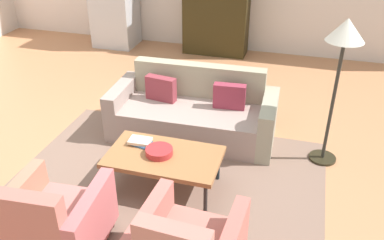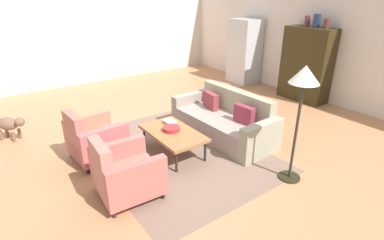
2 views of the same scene
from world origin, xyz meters
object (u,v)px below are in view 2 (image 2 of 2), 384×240
object	(u,v)px
book_stack	(170,122)
vase_round	(317,21)
vase_small	(326,23)
armchair_right	(123,174)
floor_lamp	(303,86)
fruit_bowl	(171,129)
couch	(225,122)
dog	(9,124)
refrigerator	(244,52)
vase_tall	(307,21)
armchair_left	(93,141)
cabinet	(306,65)
coffee_table	(173,134)

from	to	relation	value
book_stack	vase_round	distance (m)	4.34
book_stack	vase_small	world-z (taller)	vase_small
armchair_right	vase_small	size ratio (longest dim) A/B	4.03
vase_small	floor_lamp	bearing A→B (deg)	-61.51
armchair_right	fruit_bowl	world-z (taller)	armchair_right
vase_small	floor_lamp	xyz separation A→B (m)	(1.73, -3.19, -0.47)
couch	dog	xyz separation A→B (m)	(-2.20, -3.38, 0.03)
vase_round	refrigerator	distance (m)	2.38
refrigerator	vase_tall	bearing A→B (deg)	3.01
vase_tall	dog	size ratio (longest dim) A/B	0.44
armchair_left	book_stack	bearing A→B (deg)	73.73
armchair_right	vase_small	bearing A→B (deg)	100.29
armchair_left	vase_small	size ratio (longest dim) A/B	4.03
book_stack	vase_small	distance (m)	4.33
fruit_bowl	cabinet	world-z (taller)	cabinet
fruit_bowl	floor_lamp	size ratio (longest dim) A/B	0.17
refrigerator	armchair_left	bearing A→B (deg)	-70.35
vase_round	armchair_left	bearing A→B (deg)	-92.87
fruit_bowl	armchair_left	bearing A→B (deg)	-115.07
couch	dog	world-z (taller)	couch
armchair_right	vase_round	distance (m)	5.68
fruit_bowl	book_stack	distance (m)	0.30
coffee_table	vase_round	xyz separation A→B (m)	(-0.33, 4.20, 1.58)
coffee_table	dog	bearing A→B (deg)	-135.14
coffee_table	vase_small	distance (m)	4.47
couch	dog	size ratio (longest dim) A/B	3.68
coffee_table	vase_tall	distance (m)	4.52
armchair_left	vase_tall	bearing A→B (deg)	85.39
floor_lamp	dog	xyz separation A→B (m)	(-3.86, -3.21, -1.13)
cabinet	vase_round	bearing A→B (deg)	-2.71
refrigerator	couch	bearing A→B (deg)	-49.69
floor_lamp	vase_small	bearing A→B (deg)	118.49
vase_tall	coffee_table	bearing A→B (deg)	-82.19
armchair_right	vase_round	bearing A→B (deg)	102.90
armchair_left	dog	distance (m)	1.91
floor_lamp	dog	world-z (taller)	floor_lamp
fruit_bowl	coffee_table	bearing A→B (deg)	0.00
book_stack	vase_round	world-z (taller)	vase_round
armchair_left	book_stack	xyz separation A→B (m)	(0.27, 1.30, 0.09)
armchair_left	book_stack	distance (m)	1.33
coffee_table	refrigerator	size ratio (longest dim) A/B	0.65
vase_round	dog	bearing A→B (deg)	-106.38
armchair_left	fruit_bowl	world-z (taller)	armchair_left
fruit_bowl	dog	xyz separation A→B (m)	(-2.16, -2.20, -0.13)
armchair_left	vase_small	bearing A→B (deg)	80.07
coffee_table	refrigerator	bearing A→B (deg)	121.11
vase_round	dog	size ratio (longest dim) A/B	0.52
couch	armchair_right	xyz separation A→B (m)	(0.60, -2.35, 0.06)
fruit_bowl	dog	bearing A→B (deg)	-134.49
couch	armchair_right	distance (m)	2.43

